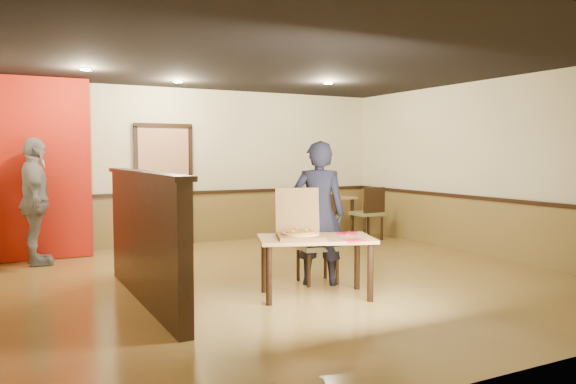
% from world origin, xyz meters
% --- Properties ---
extents(floor, '(7.00, 7.00, 0.00)m').
position_xyz_m(floor, '(0.00, 0.00, 0.00)').
color(floor, '#A78441').
rests_on(floor, ground).
extents(ceiling, '(7.00, 7.00, 0.00)m').
position_xyz_m(ceiling, '(0.00, 0.00, 2.80)').
color(ceiling, black).
rests_on(ceiling, wall_back).
extents(wall_back, '(7.00, 0.00, 7.00)m').
position_xyz_m(wall_back, '(0.00, 3.50, 1.40)').
color(wall_back, '#F4EDBF').
rests_on(wall_back, floor).
extents(wall_right, '(0.00, 7.00, 7.00)m').
position_xyz_m(wall_right, '(3.50, 0.00, 1.40)').
color(wall_right, '#F4EDBF').
rests_on(wall_right, floor).
extents(wainscot_back, '(7.00, 0.04, 0.90)m').
position_xyz_m(wainscot_back, '(0.00, 3.47, 0.45)').
color(wainscot_back, olive).
rests_on(wainscot_back, floor).
extents(chair_rail_back, '(7.00, 0.06, 0.06)m').
position_xyz_m(chair_rail_back, '(0.00, 3.45, 0.92)').
color(chair_rail_back, black).
rests_on(chair_rail_back, wall_back).
extents(wainscot_right, '(0.04, 7.00, 0.90)m').
position_xyz_m(wainscot_right, '(3.47, 0.00, 0.45)').
color(wainscot_right, olive).
rests_on(wainscot_right, floor).
extents(chair_rail_right, '(0.06, 7.00, 0.06)m').
position_xyz_m(chair_rail_right, '(3.45, 0.00, 0.92)').
color(chair_rail_right, black).
rests_on(chair_rail_right, wall_right).
extents(back_door, '(0.90, 0.06, 2.10)m').
position_xyz_m(back_door, '(-0.80, 3.46, 1.05)').
color(back_door, tan).
rests_on(back_door, wall_back).
extents(booth_partition, '(0.20, 3.10, 1.44)m').
position_xyz_m(booth_partition, '(-2.00, -0.20, 0.74)').
color(booth_partition, black).
rests_on(booth_partition, floor).
extents(red_accent_panel, '(1.60, 0.20, 2.78)m').
position_xyz_m(red_accent_panel, '(-2.90, 3.00, 1.40)').
color(red_accent_panel, '#B41A0C').
rests_on(red_accent_panel, floor).
extents(spot_a, '(0.14, 0.14, 0.02)m').
position_xyz_m(spot_a, '(-2.30, 1.80, 2.78)').
color(spot_a, '#FFEBB2').
rests_on(spot_a, ceiling).
extents(spot_b, '(0.14, 0.14, 0.02)m').
position_xyz_m(spot_b, '(-0.80, 2.50, 2.78)').
color(spot_b, '#FFEBB2').
rests_on(spot_b, ceiling).
extents(spot_c, '(0.14, 0.14, 0.02)m').
position_xyz_m(spot_c, '(1.40, 1.50, 2.78)').
color(spot_c, '#FFEBB2').
rests_on(spot_c, ceiling).
extents(main_table, '(1.46, 1.13, 0.69)m').
position_xyz_m(main_table, '(-0.23, -0.89, 0.58)').
color(main_table, tan).
rests_on(main_table, floor).
extents(diner_chair, '(0.52, 0.52, 0.93)m').
position_xyz_m(diner_chair, '(0.15, -0.23, 0.51)').
color(diner_chair, olive).
rests_on(diner_chair, floor).
extents(side_chair_left, '(0.64, 0.64, 0.91)m').
position_xyz_m(side_chair_left, '(1.84, 2.30, 0.50)').
color(side_chair_left, olive).
rests_on(side_chair_left, floor).
extents(side_chair_right, '(0.52, 0.52, 1.00)m').
position_xyz_m(side_chair_right, '(2.79, 2.28, 0.55)').
color(side_chair_right, olive).
rests_on(side_chair_right, floor).
extents(side_table, '(0.78, 0.78, 0.80)m').
position_xyz_m(side_table, '(2.34, 2.90, 0.62)').
color(side_table, tan).
rests_on(side_table, floor).
extents(diner, '(0.78, 0.72, 1.79)m').
position_xyz_m(diner, '(0.12, -0.38, 0.89)').
color(diner, black).
rests_on(diner, floor).
extents(passerby, '(0.47, 1.10, 1.87)m').
position_xyz_m(passerby, '(-2.94, 2.57, 0.93)').
color(passerby, gray).
rests_on(passerby, floor).
extents(pizza_box, '(0.70, 0.75, 0.54)m').
position_xyz_m(pizza_box, '(-0.40, -0.83, 0.76)').
color(pizza_box, brown).
rests_on(pizza_box, main_table).
extents(pizza, '(0.49, 0.49, 0.03)m').
position_xyz_m(pizza, '(-0.42, -0.88, 0.74)').
color(pizza, '#EF9D57').
rests_on(pizza, pizza_box).
extents(napkin_near, '(0.25, 0.25, 0.01)m').
position_xyz_m(napkin_near, '(0.03, -1.29, 0.69)').
color(napkin_near, red).
rests_on(napkin_near, main_table).
extents(napkin_far, '(0.30, 0.30, 0.01)m').
position_xyz_m(napkin_far, '(0.24, -0.83, 0.69)').
color(napkin_far, red).
rests_on(napkin_far, main_table).
extents(condiment, '(0.06, 0.06, 0.16)m').
position_xyz_m(condiment, '(2.26, 2.79, 0.88)').
color(condiment, olive).
rests_on(condiment, side_table).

